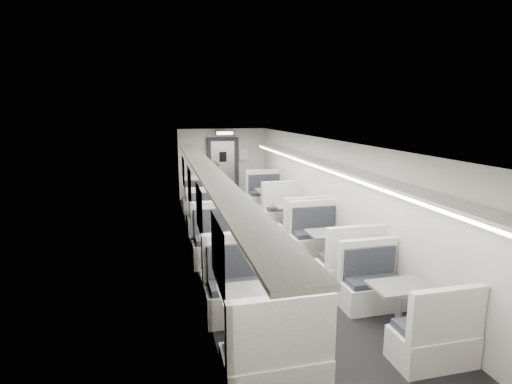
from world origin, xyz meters
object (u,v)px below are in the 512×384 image
booth_right_d (399,308)px  booth_right_b (292,219)px  passenger (215,194)px  exit_sign (225,133)px  booth_left_b (212,227)px  booth_right_c (331,250)px  vestibule_door (223,168)px  booth_left_a (202,206)px  booth_right_a (272,202)px  booth_left_c (228,259)px  booth_left_d (256,319)px

booth_right_d → booth_right_b: bearing=90.0°
passenger → exit_sign: 3.35m
booth_left_b → booth_right_c: bearing=-46.4°
vestibule_door → booth_right_d: bearing=-83.7°
passenger → vestibule_door: 3.52m
booth_left_a → booth_right_c: 4.70m
booth_left_a → booth_left_b: size_ratio=0.96×
booth_right_a → exit_sign: size_ratio=3.63×
booth_right_a → booth_right_c: booth_right_a is taller
exit_sign → booth_right_b: bearing=-76.2°
booth_right_b → booth_left_a: bearing=135.5°
booth_left_a → booth_right_b: 2.80m
booth_left_b → booth_left_c: bearing=-90.0°
booth_left_b → exit_sign: bearing=76.8°
booth_left_c → booth_right_c: size_ratio=1.08×
booth_right_b → booth_left_c: bearing=-130.4°
booth_right_a → booth_right_b: size_ratio=1.04×
exit_sign → booth_left_b: bearing=-103.2°
booth_right_a → vestibule_door: bearing=110.0°
booth_right_c → passenger: 3.85m
booth_right_b → passenger: size_ratio=1.23×
booth_right_a → passenger: 1.93m
booth_left_d → booth_right_c: booth_left_d is taller
passenger → vestibule_door: (0.74, 3.44, 0.16)m
booth_right_c → passenger: (-1.74, 3.40, 0.49)m
booth_left_b → exit_sign: 4.77m
booth_right_c → booth_right_d: booth_right_c is taller
booth_left_a → booth_left_d: size_ratio=0.88×
passenger → booth_right_c: bearing=-60.3°
booth_left_b → booth_right_c: 2.90m
booth_left_c → vestibule_door: size_ratio=1.10×
booth_right_c → passenger: bearing=117.0°
booth_left_a → booth_right_c: (2.00, -4.25, 0.02)m
booth_left_c → booth_right_b: (2.00, 2.35, -0.03)m
exit_sign → booth_left_c: bearing=-98.9°
booth_right_a → booth_left_b: bearing=-135.1°
booth_left_b → vestibule_door: size_ratio=1.00×
booth_right_b → booth_left_b: bearing=-174.7°
booth_left_a → passenger: (0.26, -0.85, 0.52)m
booth_right_a → booth_right_d: 6.37m
booth_left_d → booth_right_d: 2.00m
booth_right_a → booth_right_d: (0.00, -6.37, -0.05)m
booth_right_c → booth_left_d: bearing=-132.1°
booth_right_d → passenger: passenger is taller
booth_right_d → exit_sign: (-1.00, 8.64, 1.93)m
vestibule_door → exit_sign: size_ratio=3.39×
booth_left_d → booth_left_a: bearing=90.0°
booth_right_a → exit_sign: exit_sign is taller
booth_left_c → booth_right_c: bearing=1.8°
booth_left_d → booth_right_c: (2.00, 2.21, -0.02)m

